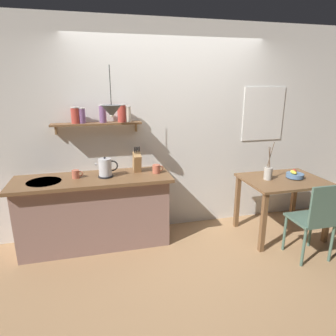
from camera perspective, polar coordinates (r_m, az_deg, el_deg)
name	(u,v)px	position (r m, az deg, el deg)	size (l,w,h in m)	color
ground_plane	(181,246)	(3.78, 2.48, -14.92)	(14.00, 14.00, 0.00)	#A87F56
back_wall	(183,130)	(3.96, 2.89, 7.46)	(6.80, 0.11, 2.70)	white
kitchen_counter	(95,211)	(3.73, -13.95, -8.09)	(1.83, 0.63, 0.88)	gray
wall_shelf	(100,118)	(3.61, -13.06, 9.45)	(1.05, 0.20, 0.34)	brown
dining_table	(283,188)	(4.07, 21.33, -3.63)	(1.00, 0.76, 0.77)	brown
dining_chair_near	(316,217)	(3.67, 26.73, -8.53)	(0.42, 0.40, 0.93)	#4C6B5B
fruit_bowl	(295,175)	(4.11, 23.36, -1.23)	(0.22, 0.22, 0.11)	#51759E
twig_vase	(268,173)	(3.92, 18.84, -0.92)	(0.10, 0.10, 0.48)	#B7B2A8
electric_kettle	(106,168)	(3.52, -12.03, 0.02)	(0.26, 0.17, 0.24)	black
knife_block	(137,162)	(3.65, -6.04, 1.24)	(0.09, 0.20, 0.33)	tan
coffee_mug_by_sink	(76,174)	(3.58, -17.42, -1.13)	(0.12, 0.08, 0.10)	#C6664C
coffee_mug_spare	(157,169)	(3.61, -2.23, -0.17)	(0.14, 0.09, 0.10)	#C6664C
pendant_lamp	(112,111)	(3.36, -10.89, 10.79)	(0.22, 0.22, 0.55)	black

